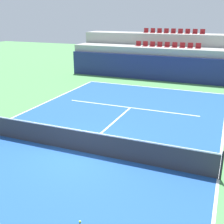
% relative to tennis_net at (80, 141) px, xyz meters
% --- Properties ---
extents(ground_plane, '(80.00, 80.00, 0.00)m').
position_rel_tennis_net_xyz_m(ground_plane, '(0.00, 0.00, -0.51)').
color(ground_plane, '#4C8C4C').
extents(court_surface, '(11.00, 24.00, 0.01)m').
position_rel_tennis_net_xyz_m(court_surface, '(0.00, 0.00, -0.50)').
color(court_surface, '#1E4C99').
rests_on(court_surface, ground_plane).
extents(baseline_far, '(11.00, 0.10, 0.00)m').
position_rel_tennis_net_xyz_m(baseline_far, '(0.00, 11.95, -0.50)').
color(baseline_far, white).
rests_on(baseline_far, court_surface).
extents(sideline_right, '(0.10, 24.00, 0.00)m').
position_rel_tennis_net_xyz_m(sideline_right, '(5.45, 0.00, -0.50)').
color(sideline_right, white).
rests_on(sideline_right, court_surface).
extents(service_line_far, '(8.26, 0.10, 0.00)m').
position_rel_tennis_net_xyz_m(service_line_far, '(0.00, 6.40, -0.50)').
color(service_line_far, white).
rests_on(service_line_far, court_surface).
extents(centre_service_line, '(0.10, 6.40, 0.00)m').
position_rel_tennis_net_xyz_m(centre_service_line, '(0.00, 3.20, -0.50)').
color(centre_service_line, white).
rests_on(centre_service_line, court_surface).
extents(back_wall, '(17.13, 0.30, 2.11)m').
position_rel_tennis_net_xyz_m(back_wall, '(0.00, 14.60, 0.55)').
color(back_wall, navy).
rests_on(back_wall, ground_plane).
extents(stands_tier_lower, '(17.13, 2.40, 2.71)m').
position_rel_tennis_net_xyz_m(stands_tier_lower, '(0.00, 15.95, 0.85)').
color(stands_tier_lower, '#9E9E99').
rests_on(stands_tier_lower, ground_plane).
extents(stands_tier_upper, '(17.13, 2.40, 3.75)m').
position_rel_tennis_net_xyz_m(stands_tier_upper, '(0.00, 18.35, 1.37)').
color(stands_tier_upper, '#9E9E99').
rests_on(stands_tier_upper, ground_plane).
extents(seating_row_lower, '(5.75, 0.44, 0.44)m').
position_rel_tennis_net_xyz_m(seating_row_lower, '(0.00, 16.05, 2.33)').
color(seating_row_lower, maroon).
rests_on(seating_row_lower, stands_tier_lower).
extents(seating_row_upper, '(5.75, 0.44, 0.44)m').
position_rel_tennis_net_xyz_m(seating_row_upper, '(0.00, 18.45, 3.37)').
color(seating_row_upper, maroon).
rests_on(seating_row_upper, stands_tier_upper).
extents(tennis_net, '(11.08, 0.08, 1.07)m').
position_rel_tennis_net_xyz_m(tennis_net, '(0.00, 0.00, 0.00)').
color(tennis_net, black).
rests_on(tennis_net, court_surface).
extents(tennis_ball_1, '(0.07, 0.07, 0.07)m').
position_rel_tennis_net_xyz_m(tennis_ball_1, '(2.06, -3.79, -0.47)').
color(tennis_ball_1, '#CCE033').
rests_on(tennis_ball_1, court_surface).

